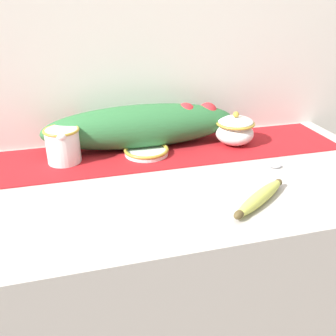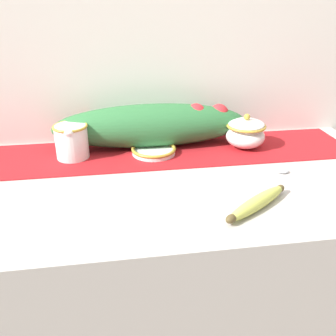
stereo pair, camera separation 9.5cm
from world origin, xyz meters
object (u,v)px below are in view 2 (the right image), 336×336
(cream_pitcher, at_px, (72,140))
(spoon, at_px, (278,172))
(banana, at_px, (257,203))
(small_dish, at_px, (153,150))
(sugar_bowl, at_px, (246,133))

(cream_pitcher, height_order, spoon, cream_pitcher)
(cream_pitcher, xyz_separation_m, spoon, (0.57, -0.19, -0.05))
(cream_pitcher, relative_size, spoon, 0.76)
(banana, distance_m, spoon, 0.21)
(banana, bearing_deg, spoon, 53.16)
(small_dish, distance_m, spoon, 0.38)
(spoon, bearing_deg, cream_pitcher, 165.29)
(small_dish, distance_m, banana, 0.41)
(banana, bearing_deg, sugar_bowl, 75.18)
(small_dish, bearing_deg, sugar_bowl, 1.56)
(cream_pitcher, bearing_deg, small_dish, -2.21)
(banana, relative_size, spoon, 1.24)
(sugar_bowl, bearing_deg, cream_pitcher, 179.86)
(cream_pitcher, xyz_separation_m, sugar_bowl, (0.54, -0.00, -0.01))
(sugar_bowl, bearing_deg, small_dish, -178.44)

